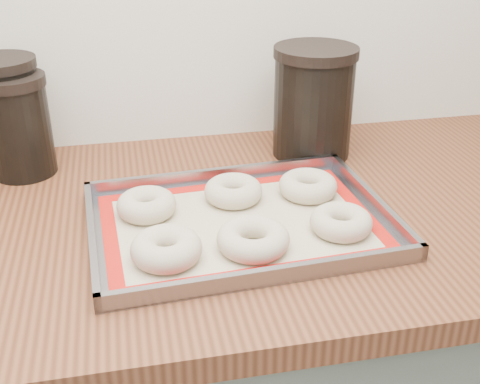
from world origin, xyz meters
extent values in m
cube|color=brown|center=(0.00, 1.68, 0.88)|extent=(3.06, 0.68, 0.04)
cube|color=gray|center=(0.08, 1.61, 0.90)|extent=(0.48, 0.36, 0.00)
cube|color=gray|center=(0.07, 1.77, 0.91)|extent=(0.46, 0.04, 0.02)
cube|color=gray|center=(0.09, 1.45, 0.91)|extent=(0.46, 0.04, 0.02)
cube|color=gray|center=(-0.14, 1.60, 0.91)|extent=(0.03, 0.33, 0.02)
cube|color=gray|center=(0.31, 1.63, 0.91)|extent=(0.03, 0.33, 0.02)
cube|color=#C6B793|center=(0.08, 1.61, 0.90)|extent=(0.44, 0.31, 0.00)
cube|color=red|center=(0.07, 1.75, 0.91)|extent=(0.42, 0.05, 0.00)
cube|color=red|center=(0.09, 1.48, 0.91)|extent=(0.42, 0.05, 0.00)
cube|color=red|center=(-0.12, 1.60, 0.91)|extent=(0.04, 0.25, 0.00)
cube|color=red|center=(0.28, 1.63, 0.91)|extent=(0.04, 0.25, 0.00)
torus|color=beige|center=(-0.04, 1.53, 0.92)|extent=(0.12, 0.12, 0.04)
torus|color=beige|center=(0.08, 1.54, 0.92)|extent=(0.12, 0.12, 0.04)
torus|color=beige|center=(0.23, 1.56, 0.92)|extent=(0.10, 0.10, 0.03)
torus|color=beige|center=(-0.06, 1.67, 0.92)|extent=(0.10, 0.10, 0.04)
torus|color=beige|center=(0.09, 1.69, 0.92)|extent=(0.11, 0.11, 0.04)
torus|color=beige|center=(0.21, 1.69, 0.92)|extent=(0.12, 0.12, 0.04)
cylinder|color=black|center=(-0.29, 1.91, 1.00)|extent=(0.12, 0.12, 0.19)
cylinder|color=black|center=(-0.27, 1.89, 0.98)|extent=(0.11, 0.11, 0.16)
cylinder|color=black|center=(-0.27, 1.89, 1.07)|extent=(0.12, 0.12, 0.02)
cylinder|color=black|center=(0.27, 1.86, 1.00)|extent=(0.15, 0.15, 0.19)
cylinder|color=black|center=(0.27, 1.86, 1.10)|extent=(0.16, 0.16, 0.02)
camera|label=1|loc=(-0.08, 0.82, 1.38)|focal=45.00mm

